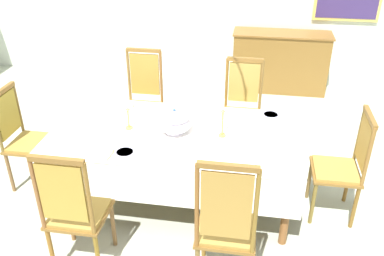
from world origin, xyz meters
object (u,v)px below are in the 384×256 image
at_px(candlestick_west, 128,117).
at_px(spoon_primary, 133,106).
at_px(chair_south_b, 226,224).
at_px(dining_table, 175,139).
at_px(bowl_far_left, 170,157).
at_px(chair_north_a, 143,99).
at_px(chair_head_west, 24,136).
at_px(bowl_near_left, 143,107).
at_px(candlestick_east, 223,121).
at_px(soup_tureen, 174,121).
at_px(bowl_near_right, 125,153).
at_px(chair_south_a, 74,210).
at_px(sideboard, 280,62).
at_px(bowl_far_right, 271,115).
at_px(chair_head_east, 344,164).
at_px(chair_north_b, 242,107).
at_px(spoon_secondary, 113,152).

height_order(candlestick_west, spoon_primary, candlestick_west).
distance_m(chair_south_b, spoon_primary, 1.83).
distance_m(dining_table, bowl_far_left, 0.46).
bearing_deg(chair_north_a, chair_head_west, 46.11).
distance_m(bowl_near_left, bowl_far_left, 0.99).
bearing_deg(candlestick_east, dining_table, 180.00).
distance_m(soup_tureen, bowl_near_right, 0.57).
relative_size(chair_north_a, bowl_far_left, 7.86).
height_order(chair_head_west, soup_tureen, chair_head_west).
relative_size(dining_table, chair_south_b, 1.91).
xyz_separation_m(chair_south_a, sideboard, (1.62, 3.87, -0.11)).
relative_size(dining_table, bowl_far_right, 13.54).
height_order(chair_head_east, bowl_far_right, chair_head_east).
relative_size(soup_tureen, candlestick_west, 0.97).
relative_size(dining_table, chair_north_a, 1.99).
bearing_deg(dining_table, bowl_near_right, -125.88).
height_order(chair_head_east, bowl_near_left, chair_head_east).
relative_size(bowl_near_right, sideboard, 0.12).
xyz_separation_m(chair_south_a, candlestick_east, (1.02, 1.00, 0.32)).
height_order(soup_tureen, sideboard, soup_tureen).
distance_m(chair_south_b, sideboard, 3.91).
distance_m(dining_table, chair_south_a, 1.16).
relative_size(bowl_near_left, sideboard, 0.12).
bearing_deg(bowl_near_left, spoon_primary, 166.71).
bearing_deg(sideboard, bowl_near_right, 67.57).
bearing_deg(chair_south_a, candlestick_east, 44.36).
bearing_deg(spoon_primary, chair_head_east, 2.55).
distance_m(chair_north_a, bowl_far_right, 1.57).
bearing_deg(chair_head_west, soup_tureen, 90.00).
relative_size(chair_north_b, spoon_secondary, 6.18).
distance_m(candlestick_east, sideboard, 2.97).
relative_size(soup_tureen, bowl_far_left, 2.12).
bearing_deg(bowl_far_right, bowl_far_left, -132.72).
bearing_deg(candlestick_west, dining_table, 0.00).
xyz_separation_m(chair_north_a, spoon_primary, (0.05, -0.54, 0.17)).
bearing_deg(bowl_far_left, spoon_secondary, 178.70).
xyz_separation_m(candlestick_east, bowl_far_left, (-0.39, -0.45, -0.13)).
height_order(bowl_near_left, spoon_secondary, bowl_near_left).
xyz_separation_m(soup_tureen, candlestick_east, (0.44, 0.00, 0.03)).
bearing_deg(chair_south_b, bowl_far_right, 78.21).
bearing_deg(bowl_far_left, sideboard, 73.33).
height_order(chair_north_b, sideboard, chair_north_b).
height_order(chair_south_a, spoon_primary, chair_south_a).
xyz_separation_m(spoon_primary, sideboard, (1.57, 2.42, -0.29)).
relative_size(chair_north_a, spoon_primary, 6.57).
distance_m(chair_head_east, bowl_far_right, 0.83).
bearing_deg(sideboard, chair_head_east, 99.80).
bearing_deg(candlestick_east, spoon_secondary, -153.86).
bearing_deg(chair_south_b, bowl_far_left, 133.35).
bearing_deg(spoon_secondary, chair_head_east, 16.94).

